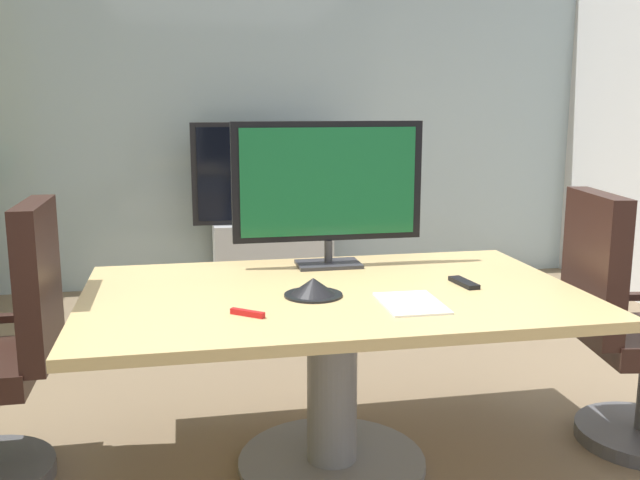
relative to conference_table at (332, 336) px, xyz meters
name	(u,v)px	position (x,y,z in m)	size (l,w,h in m)	color
ground_plane	(321,480)	(-0.06, -0.11, -0.55)	(7.34, 7.34, 0.00)	#7A664C
wall_back_glass_partition	(243,99)	(-0.06, 3.06, 0.93)	(5.66, 0.10, 2.96)	#9EB2B7
conference_table	(332,336)	(0.00, 0.00, 0.00)	(1.90, 1.17, 0.74)	tan
office_chair_right	(628,342)	(1.27, -0.04, -0.09)	(0.63, 0.61, 1.09)	#4C4C51
tv_monitor	(328,185)	(0.07, 0.41, 0.55)	(0.84, 0.18, 0.64)	#333338
wall_display_unit	(272,236)	(0.11, 2.71, -0.11)	(1.20, 0.36, 1.31)	#B7BABC
conference_phone	(313,288)	(-0.09, -0.07, 0.22)	(0.22, 0.22, 0.07)	black
remote_control	(464,283)	(0.53, -0.02, 0.20)	(0.05, 0.17, 0.02)	black
whiteboard_marker	(247,313)	(-0.35, -0.27, 0.20)	(0.13, 0.02, 0.02)	red
paper_notepad	(411,303)	(0.24, -0.25, 0.19)	(0.21, 0.30, 0.01)	white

